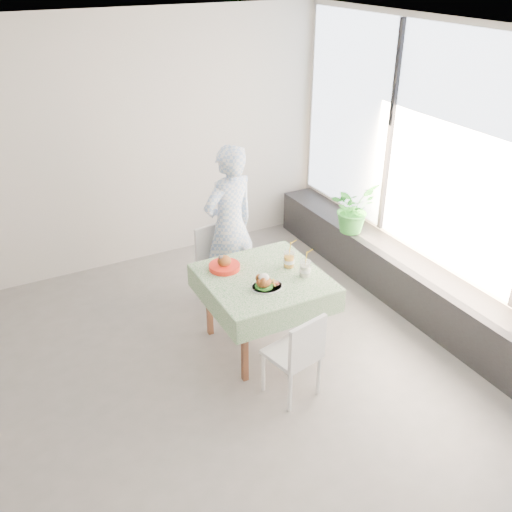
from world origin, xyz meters
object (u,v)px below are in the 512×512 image
chair_near (292,370)px  juice_cup_orange (289,260)px  diner (229,226)px  potted_plant (353,208)px  cafe_table (263,303)px  main_dish (265,283)px  chair_far (222,281)px

chair_near → juice_cup_orange: (0.40, 0.75, 0.56)m
diner → potted_plant: diner is taller
chair_near → potted_plant: bearing=41.8°
cafe_table → diner: diner is taller
chair_near → main_dish: size_ratio=2.87×
diner → main_dish: diner is taller
cafe_table → main_dish: main_dish is taller
chair_far → potted_plant: (1.59, -0.06, 0.52)m
potted_plant → diner: bearing=176.4°
cafe_table → diner: size_ratio=0.62×
chair_near → potted_plant: (1.67, 1.49, 0.53)m
chair_near → diner: bearing=82.7°
diner → potted_plant: 1.47m
juice_cup_orange → main_dish: bearing=-148.8°
chair_near → potted_plant: potted_plant is taller
juice_cup_orange → potted_plant: bearing=30.4°
chair_far → diner: bearing=17.0°
cafe_table → potted_plant: (1.56, 0.78, 0.32)m
chair_far → cafe_table: bearing=-87.8°
chair_far → juice_cup_orange: bearing=-68.3°
cafe_table → chair_far: bearing=92.2°
potted_plant → juice_cup_orange: bearing=-149.6°
cafe_table → chair_near: 0.75m
chair_far → chair_near: 1.55m
diner → juice_cup_orange: diner is taller
cafe_table → chair_near: size_ratio=1.31×
chair_near → potted_plant: 2.30m
main_dish → potted_plant: bearing=30.6°
potted_plant → cafe_table: bearing=-153.2°
cafe_table → juice_cup_orange: bearing=8.0°
juice_cup_orange → diner: bearing=103.2°
main_dish → chair_near: bearing=-93.4°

